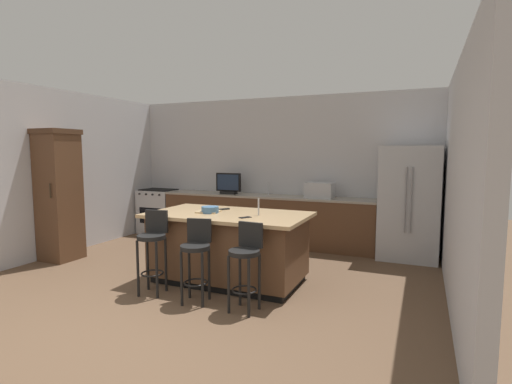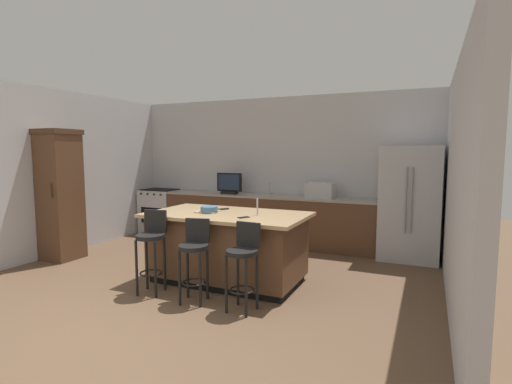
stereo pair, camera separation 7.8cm
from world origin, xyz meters
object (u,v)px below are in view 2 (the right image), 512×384
at_px(range_oven, 161,211).
at_px(bar_stool_center, 194,253).
at_px(cell_phone, 244,217).
at_px(refrigerator, 410,203).
at_px(microwave, 320,190).
at_px(tv_monitor, 229,184).
at_px(bar_stool_left, 152,244).
at_px(cabinet_tower, 60,192).
at_px(fruit_bowl, 209,210).
at_px(kitchen_island, 227,246).
at_px(tv_remote, 223,209).
at_px(cutting_board, 208,211).
at_px(bar_stool_right, 243,259).

distance_m(range_oven, bar_stool_center, 4.10).
distance_m(range_oven, cell_phone, 4.02).
distance_m(refrigerator, range_oven, 4.99).
distance_m(microwave, tv_monitor, 1.79).
bearing_deg(bar_stool_left, tv_monitor, 87.91).
distance_m(cabinet_tower, fruit_bowl, 2.74).
xyz_separation_m(microwave, fruit_bowl, (-0.91, -2.27, -0.09)).
bearing_deg(bar_stool_left, kitchen_island, 38.52).
distance_m(microwave, tv_remote, 2.15).
height_order(range_oven, cell_phone, range_oven).
distance_m(kitchen_island, bar_stool_center, 0.79).
height_order(cabinet_tower, tv_remote, cabinet_tower).
height_order(bar_stool_center, fruit_bowl, fruit_bowl).
bearing_deg(tv_monitor, cutting_board, -69.24).
bearing_deg(microwave, bar_stool_center, -102.94).
height_order(tv_remote, cutting_board, tv_remote).
xyz_separation_m(range_oven, tv_remote, (2.61, -1.96, 0.47)).
height_order(cabinet_tower, bar_stool_right, cabinet_tower).
xyz_separation_m(refrigerator, cabinet_tower, (-5.13, -2.26, 0.17)).
distance_m(bar_stool_left, cutting_board, 0.87).
xyz_separation_m(bar_stool_center, fruit_bowl, (-0.23, 0.72, 0.39)).
xyz_separation_m(bar_stool_left, cutting_board, (0.36, 0.72, 0.32)).
xyz_separation_m(refrigerator, bar_stool_center, (-2.17, -2.93, -0.34)).
height_order(tv_monitor, fruit_bowl, tv_monitor).
bearing_deg(microwave, bar_stool_left, -114.07).
height_order(tv_monitor, tv_remote, tv_monitor).
xyz_separation_m(range_oven, bar_stool_left, (2.17, -2.96, 0.15)).
distance_m(bar_stool_left, bar_stool_right, 1.26).
height_order(refrigerator, cabinet_tower, cabinet_tower).
relative_size(bar_stool_left, cutting_board, 3.62).
bearing_deg(cell_phone, tv_remote, 170.16).
relative_size(tv_monitor, cutting_board, 1.84).
height_order(bar_stool_left, bar_stool_center, bar_stool_left).
height_order(fruit_bowl, cell_phone, fruit_bowl).
bearing_deg(kitchen_island, tv_remote, 129.15).
bearing_deg(fruit_bowl, tv_remote, 82.85).
distance_m(bar_stool_center, fruit_bowl, 0.85).
relative_size(cabinet_tower, bar_stool_right, 2.17).
height_order(kitchen_island, bar_stool_left, bar_stool_left).
distance_m(kitchen_island, tv_monitor, 2.50).
distance_m(tv_monitor, fruit_bowl, 2.39).
bearing_deg(refrigerator, tv_monitor, 179.74).
relative_size(kitchen_island, cabinet_tower, 1.01).
bearing_deg(bar_stool_center, tv_monitor, 97.94).
xyz_separation_m(kitchen_island, tv_monitor, (-1.11, 2.15, 0.63)).
bearing_deg(fruit_bowl, bar_stool_center, -72.43).
xyz_separation_m(kitchen_island, bar_stool_center, (-0.01, -0.79, 0.10)).
height_order(bar_stool_left, fruit_bowl, bar_stool_left).
distance_m(bar_stool_left, tv_remote, 1.14).
height_order(fruit_bowl, cutting_board, fruit_bowl).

